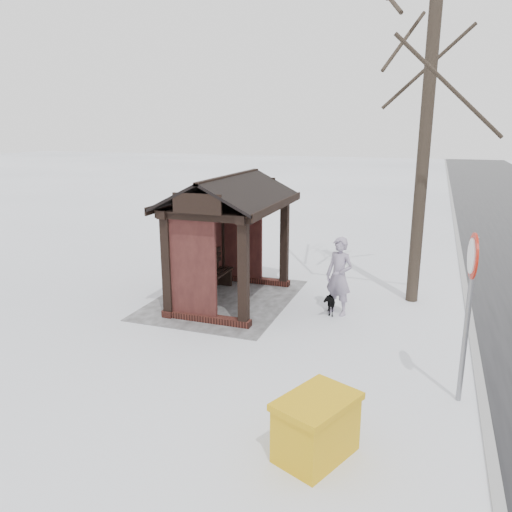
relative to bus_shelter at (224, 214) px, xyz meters
The scene contains 9 objects.
ground 2.17m from the bus_shelter, 90.00° to the left, with size 120.00×120.00×0.00m, color white.
kerb 6.05m from the bus_shelter, 90.00° to the left, with size 120.00×0.15×0.06m, color gray.
trampled_patch 2.16m from the bus_shelter, 90.00° to the right, with size 4.20×3.20×0.02m, color #949499.
bus_shelter is the anchor object (origin of this frame).
tree_near 6.10m from the bus_shelter, 108.99° to the left, with size 3.42×3.42×9.03m.
pedestrian 3.08m from the bus_shelter, 89.58° to the left, with size 0.65×0.43×1.80m, color #9589A1.
dog 3.22m from the bus_shelter, 87.73° to the left, with size 0.29×0.65×0.55m, color black.
grit_bin 6.50m from the bus_shelter, 33.83° to the left, with size 1.30×1.12×0.84m.
road_sign 6.13m from the bus_shelter, 59.57° to the left, with size 0.69×0.12×2.69m.
Camera 1 is at (10.80, 4.50, 4.19)m, focal length 35.00 mm.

